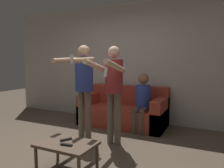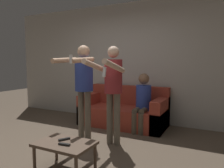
{
  "view_description": "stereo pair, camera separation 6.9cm",
  "coord_description": "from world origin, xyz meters",
  "px_view_note": "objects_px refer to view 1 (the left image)",
  "views": [
    {
      "loc": [
        1.98,
        -2.57,
        1.36
      ],
      "look_at": [
        0.17,
        1.15,
        0.95
      ],
      "focal_mm": 35.0,
      "sensor_mm": 36.0,
      "label": 1
    },
    {
      "loc": [
        2.04,
        -2.54,
        1.36
      ],
      "look_at": [
        0.17,
        1.15,
        0.95
      ],
      "focal_mm": 35.0,
      "sensor_mm": 36.0,
      "label": 2
    }
  ],
  "objects_px": {
    "couch": "(123,112)",
    "person_seated": "(142,100)",
    "person_standing_right": "(113,84)",
    "remote_near": "(66,145)",
    "person_standing_left": "(83,81)",
    "coffee_table": "(67,146)",
    "remote_far": "(66,139)"
  },
  "relations": [
    {
      "from": "couch",
      "to": "person_seated",
      "type": "height_order",
      "value": "person_seated"
    },
    {
      "from": "person_standing_right",
      "to": "person_seated",
      "type": "height_order",
      "value": "person_standing_right"
    },
    {
      "from": "couch",
      "to": "remote_near",
      "type": "xyz_separation_m",
      "value": [
        0.22,
        -2.26,
        0.1
      ]
    },
    {
      "from": "person_standing_left",
      "to": "person_seated",
      "type": "bearing_deg",
      "value": 49.85
    },
    {
      "from": "remote_near",
      "to": "person_standing_left",
      "type": "bearing_deg",
      "value": 113.67
    },
    {
      "from": "person_standing_left",
      "to": "remote_near",
      "type": "bearing_deg",
      "value": -66.33
    },
    {
      "from": "couch",
      "to": "person_seated",
      "type": "xyz_separation_m",
      "value": [
        0.49,
        -0.19,
        0.34
      ]
    },
    {
      "from": "person_standing_right",
      "to": "person_seated",
      "type": "relative_size",
      "value": 1.42
    },
    {
      "from": "coffee_table",
      "to": "remote_far",
      "type": "relative_size",
      "value": 4.82
    },
    {
      "from": "coffee_table",
      "to": "person_standing_right",
      "type": "bearing_deg",
      "value": 83.27
    },
    {
      "from": "person_seated",
      "to": "remote_far",
      "type": "height_order",
      "value": "person_seated"
    },
    {
      "from": "person_standing_left",
      "to": "person_standing_right",
      "type": "height_order",
      "value": "person_standing_left"
    },
    {
      "from": "person_standing_right",
      "to": "remote_far",
      "type": "xyz_separation_m",
      "value": [
        -0.18,
        -1.01,
        -0.62
      ]
    },
    {
      "from": "couch",
      "to": "person_seated",
      "type": "relative_size",
      "value": 1.6
    },
    {
      "from": "coffee_table",
      "to": "remote_near",
      "type": "xyz_separation_m",
      "value": [
        0.06,
        -0.08,
        0.06
      ]
    },
    {
      "from": "couch",
      "to": "person_seated",
      "type": "distance_m",
      "value": 0.62
    },
    {
      "from": "person_standing_left",
      "to": "coffee_table",
      "type": "xyz_separation_m",
      "value": [
        0.45,
        -1.07,
        -0.72
      ]
    },
    {
      "from": "person_standing_left",
      "to": "coffee_table",
      "type": "bearing_deg",
      "value": -67.32
    },
    {
      "from": "person_standing_left",
      "to": "person_seated",
      "type": "height_order",
      "value": "person_standing_left"
    },
    {
      "from": "coffee_table",
      "to": "person_seated",
      "type": "bearing_deg",
      "value": 80.74
    },
    {
      "from": "remote_far",
      "to": "person_seated",
      "type": "bearing_deg",
      "value": 78.81
    },
    {
      "from": "person_standing_right",
      "to": "remote_far",
      "type": "relative_size",
      "value": 10.94
    },
    {
      "from": "couch",
      "to": "person_standing_left",
      "type": "distance_m",
      "value": 1.37
    },
    {
      "from": "couch",
      "to": "person_standing_left",
      "type": "xyz_separation_m",
      "value": [
        -0.29,
        -1.11,
        0.76
      ]
    },
    {
      "from": "coffee_table",
      "to": "remote_near",
      "type": "bearing_deg",
      "value": -54.25
    },
    {
      "from": "person_standing_right",
      "to": "coffee_table",
      "type": "height_order",
      "value": "person_standing_right"
    },
    {
      "from": "coffee_table",
      "to": "couch",
      "type": "bearing_deg",
      "value": 94.24
    },
    {
      "from": "coffee_table",
      "to": "remote_near",
      "type": "relative_size",
      "value": 4.65
    },
    {
      "from": "person_seated",
      "to": "remote_far",
      "type": "relative_size",
      "value": 7.7
    },
    {
      "from": "couch",
      "to": "person_standing_left",
      "type": "relative_size",
      "value": 1.1
    },
    {
      "from": "coffee_table",
      "to": "remote_near",
      "type": "height_order",
      "value": "remote_near"
    },
    {
      "from": "person_seated",
      "to": "remote_near",
      "type": "distance_m",
      "value": 2.1
    }
  ]
}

